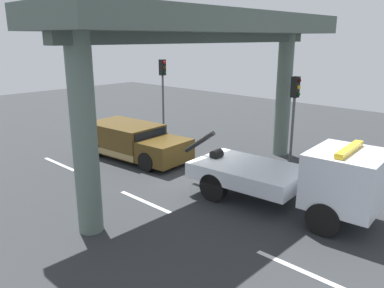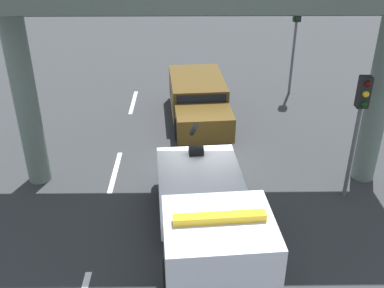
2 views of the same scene
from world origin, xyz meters
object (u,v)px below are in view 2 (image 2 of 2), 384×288
object	(u,v)px
towed_van_green	(198,101)
traffic_light_near	(296,28)
traffic_light_far	(360,112)
tow_truck_white	(210,221)

from	to	relation	value
towed_van_green	traffic_light_near	size ratio (longest dim) A/B	1.24
traffic_light_far	traffic_light_near	bearing A→B (deg)	180.00
traffic_light_near	tow_truck_white	bearing A→B (deg)	-21.06
traffic_light_far	towed_van_green	bearing A→B (deg)	-142.99
tow_truck_white	traffic_light_far	size ratio (longest dim) A/B	1.88
tow_truck_white	traffic_light_near	distance (m)	12.20
traffic_light_near	traffic_light_far	world-z (taller)	traffic_light_near
towed_van_green	traffic_light_far	xyz separation A→B (m)	(5.83, 4.40, 2.08)
tow_truck_white	traffic_light_far	world-z (taller)	traffic_light_far
tow_truck_white	traffic_light_far	xyz separation A→B (m)	(-2.74, 4.33, 1.66)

